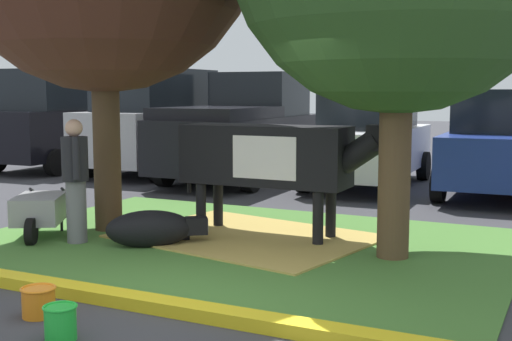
# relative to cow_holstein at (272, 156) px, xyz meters

# --- Properties ---
(ground_plane) EXTENTS (80.00, 80.00, 0.00)m
(ground_plane) POSITION_rel_cow_holstein_xyz_m (0.28, -3.01, -1.12)
(ground_plane) COLOR #38383D
(grass_island) EXTENTS (6.94, 5.06, 0.02)m
(grass_island) POSITION_rel_cow_holstein_xyz_m (-0.27, -0.54, -1.11)
(grass_island) COLOR #477A33
(grass_island) RESTS_ON ground
(curb_yellow) EXTENTS (8.14, 0.24, 0.12)m
(curb_yellow) POSITION_rel_cow_holstein_xyz_m (-0.27, -3.22, -1.06)
(curb_yellow) COLOR yellow
(curb_yellow) RESTS_ON ground
(hay_bedding) EXTENTS (3.60, 2.97, 0.04)m
(hay_bedding) POSITION_rel_cow_holstein_xyz_m (-0.29, -0.20, -1.09)
(hay_bedding) COLOR tan
(hay_bedding) RESTS_ON ground
(cow_holstein) EXTENTS (3.14, 0.73, 1.57)m
(cow_holstein) POSITION_rel_cow_holstein_xyz_m (0.00, 0.00, 0.00)
(cow_holstein) COLOR black
(cow_holstein) RESTS_ON ground
(calf_lying) EXTENTS (1.24, 1.04, 0.48)m
(calf_lying) POSITION_rel_cow_holstein_xyz_m (-1.15, -1.17, -0.88)
(calf_lying) COLOR black
(calf_lying) RESTS_ON ground
(person_handler) EXTENTS (0.41, 0.40, 1.63)m
(person_handler) POSITION_rel_cow_holstein_xyz_m (-2.15, -1.43, -0.24)
(person_handler) COLOR slate
(person_handler) RESTS_ON ground
(wheelbarrow) EXTENTS (1.16, 1.52, 0.63)m
(wheelbarrow) POSITION_rel_cow_holstein_xyz_m (-2.85, -1.37, -0.73)
(wheelbarrow) COLOR gray
(wheelbarrow) RESTS_ON ground
(bucket_orange) EXTENTS (0.31, 0.31, 0.27)m
(bucket_orange) POSITION_rel_cow_holstein_xyz_m (-0.53, -3.81, -0.98)
(bucket_orange) COLOR orange
(bucket_orange) RESTS_ON ground
(bucket_green) EXTENTS (0.28, 0.28, 0.29)m
(bucket_green) POSITION_rel_cow_holstein_xyz_m (0.04, -4.15, -0.97)
(bucket_green) COLOR green
(bucket_green) RESTS_ON ground
(suv_black) EXTENTS (2.22, 4.65, 2.52)m
(suv_black) POSITION_rel_cow_holstein_xyz_m (-8.32, 5.26, 0.15)
(suv_black) COLOR black
(suv_black) RESTS_ON ground
(suv_dark_grey) EXTENTS (2.22, 4.65, 2.52)m
(suv_dark_grey) POSITION_rel_cow_holstein_xyz_m (-5.61, 5.49, 0.15)
(suv_dark_grey) COLOR #B7B7BC
(suv_dark_grey) RESTS_ON ground
(pickup_truck_black) EXTENTS (2.34, 5.46, 2.42)m
(pickup_truck_black) POSITION_rel_cow_holstein_xyz_m (-3.14, 5.37, -0.00)
(pickup_truck_black) COLOR black
(pickup_truck_black) RESTS_ON ground
(hatchback_white) EXTENTS (2.12, 4.45, 2.02)m
(hatchback_white) POSITION_rel_cow_holstein_xyz_m (-0.29, 5.46, -0.13)
(hatchback_white) COLOR silver
(hatchback_white) RESTS_ON ground
(sedan_blue) EXTENTS (2.12, 4.45, 2.02)m
(sedan_blue) POSITION_rel_cow_holstein_xyz_m (2.32, 5.42, -0.13)
(sedan_blue) COLOR navy
(sedan_blue) RESTS_ON ground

